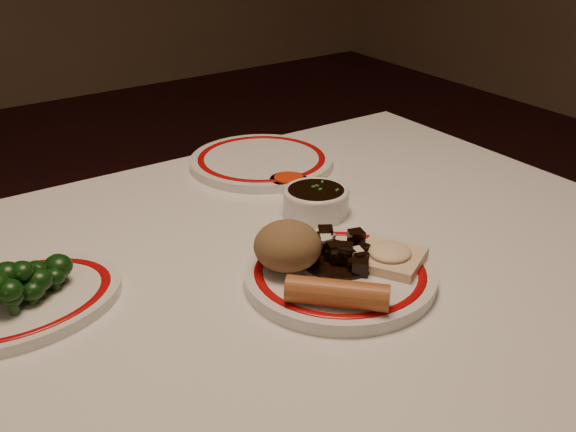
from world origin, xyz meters
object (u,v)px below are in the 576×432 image
Objects in this scene: broccoli_pile at (22,280)px; fried_wonton at (390,256)px; stirfry_heap at (340,252)px; spring_roll at (337,293)px; rice_mound at (288,246)px; soy_bowl at (316,202)px; dining_table at (274,327)px; main_plate at (340,276)px; broccoli_plate at (17,303)px.

fried_wonton is at bearing -24.34° from broccoli_pile.
stirfry_heap reaches higher than fried_wonton.
stirfry_heap is (0.07, 0.09, -0.01)m from spring_roll.
rice_mound is 0.21m from soy_bowl.
broccoli_pile is (-0.30, 0.10, 0.13)m from dining_table.
spring_roll reaches higher than main_plate.
rice_mound reaches higher than stirfry_heap.
broccoli_plate is at bearing 160.19° from broccoli_pile.
soy_bowl is at bearing 63.56° from stirfry_heap.
soy_bowl is at bearing 35.82° from dining_table.
main_plate is (0.05, -0.08, 0.10)m from dining_table.
rice_mound is 0.07m from stirfry_heap.
fried_wonton is (0.12, -0.07, -0.02)m from rice_mound.
soy_bowl reaches higher than dining_table.
main_plate is 2.37× the size of spring_roll.
main_plate is at bearing -25.57° from broccoli_plate.
broccoli_pile is (-0.30, 0.23, 0.01)m from spring_roll.
stirfry_heap is at bearing -21.66° from broccoli_pile.
stirfry_heap is at bearing 139.14° from fried_wonton.
stirfry_heap is (0.07, -0.05, 0.12)m from dining_table.
rice_mound is at bearing 137.51° from main_plate.
broccoli_pile is at bearing 97.86° from spring_roll.
main_plate is 0.40m from broccoli_pile.
spring_roll is (0.00, -0.14, 0.13)m from dining_table.
spring_roll reaches higher than dining_table.
main_plate is 2.57× the size of fried_wonton.
broccoli_pile reaches higher than fried_wonton.
spring_roll is 0.13m from fried_wonton.
broccoli_pile is (0.01, -0.00, 0.03)m from broccoli_plate.
broccoli_plate is (-0.32, 0.13, -0.04)m from rice_mound.
soy_bowl is (0.15, 0.14, -0.03)m from rice_mound.
rice_mound is (0.00, -0.03, 0.14)m from dining_table.
broccoli_plate is at bearing -178.58° from soy_bowl.
main_plate is 0.07m from fried_wonton.
dining_table is 10.51× the size of fried_wonton.
soy_bowl reaches higher than broccoli_plate.
dining_table is at bearing 96.16° from rice_mound.
main_plate is at bearing -126.71° from stirfry_heap.
dining_table is at bearing -17.47° from broccoli_pile.
broccoli_pile is at bearing 162.53° from dining_table.
main_plate is 0.03m from stirfry_heap.
fried_wonton is at bearing -38.50° from dining_table.
stirfry_heap is at bearing -36.74° from dining_table.
spring_roll is at bearing -37.68° from broccoli_pile.
broccoli_pile is at bearing 158.34° from stirfry_heap.
stirfry_heap is 0.41m from broccoli_plate.
main_plate is 0.08m from rice_mound.
dining_table is at bearing 143.26° from stirfry_heap.
rice_mound reaches higher than fried_wonton.
broccoli_pile reaches higher than stirfry_heap.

